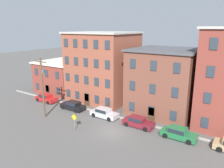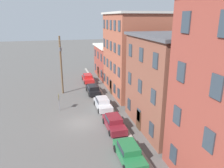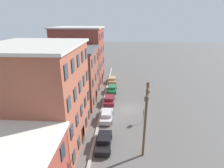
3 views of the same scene
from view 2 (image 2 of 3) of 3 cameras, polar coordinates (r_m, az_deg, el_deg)
The scene contains 12 objects.
ground_plane at distance 26.52m, azimuth -7.89°, elevation -10.01°, with size 200.00×200.00×0.00m, color #565451.
kerb_strip at distance 27.29m, azimuth 1.63°, elevation -8.85°, with size 56.00×0.36×0.16m, color #9E998E.
apartment_corner at distance 46.06m, azimuth 2.68°, elevation 6.13°, with size 9.76×10.75×6.53m.
apartment_midblock at distance 35.86m, azimuth 7.51°, elevation 7.92°, with size 11.70×10.44×12.75m.
apartment_far at distance 25.33m, azimuth 17.55°, elevation 0.65°, with size 10.31×10.10×10.35m.
car_red at distance 42.50m, azimuth -6.33°, elevation 1.61°, with size 4.40×1.92×1.43m.
car_black at distance 35.76m, azimuth -4.96°, elevation -1.34°, with size 4.40×1.92×1.43m.
car_silver at distance 29.98m, azimuth -2.43°, elevation -5.00°, with size 4.40×1.92×1.43m.
car_maroon at distance 24.78m, azimuth 0.54°, elevation -9.94°, with size 4.40×1.92×1.43m.
car_green at distance 19.98m, azimuth 4.46°, elevation -17.26°, with size 4.40×1.92×1.43m.
caution_sign at distance 29.78m, azimuth -13.73°, elevation -3.88°, with size 1.04×0.08×2.41m.
utility_pole at distance 35.51m, azimuth -13.19°, elevation 5.59°, with size 2.40×0.44×9.27m.
Camera 2 is at (23.52, -2.52, 12.00)m, focal length 35.00 mm.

